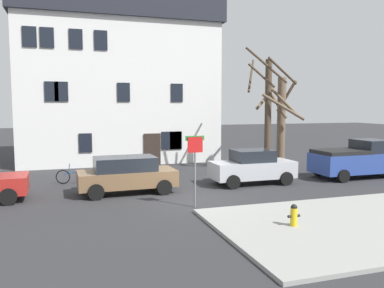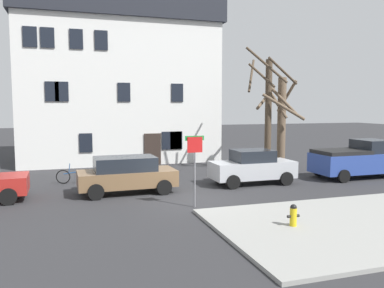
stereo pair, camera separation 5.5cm
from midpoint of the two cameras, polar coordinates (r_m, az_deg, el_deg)
ground_plane at (r=16.64m, az=-0.58°, el=-8.08°), size 120.00×120.00×0.00m
sidewalk_slab at (r=14.27m, az=23.08°, el=-10.61°), size 9.40×6.30×0.12m
building_main at (r=29.33m, az=-10.64°, el=9.60°), size 13.87×7.56×11.86m
tree_bare_near at (r=23.90m, az=11.02°, el=5.08°), size 3.13×3.22×7.30m
tree_bare_mid at (r=24.85m, az=12.89°, el=3.54°), size 2.65×3.36×5.66m
car_brown_wagon at (r=17.94m, az=-9.41°, el=-4.33°), size 4.38×2.17×1.65m
car_silver_sedan at (r=19.98m, az=8.85°, el=-3.32°), size 4.20×1.96×1.73m
pickup_truck_blue at (r=23.38m, az=23.12°, el=-2.08°), size 5.08×2.26×2.06m
fire_hydrant at (r=13.05m, az=14.63°, el=-9.92°), size 0.42×0.22×0.70m
street_sign_pole at (r=15.05m, az=0.51°, el=-1.98°), size 0.76×0.07×2.79m
bicycle_leaning at (r=20.77m, az=-16.76°, el=-4.53°), size 1.73×0.39×1.03m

